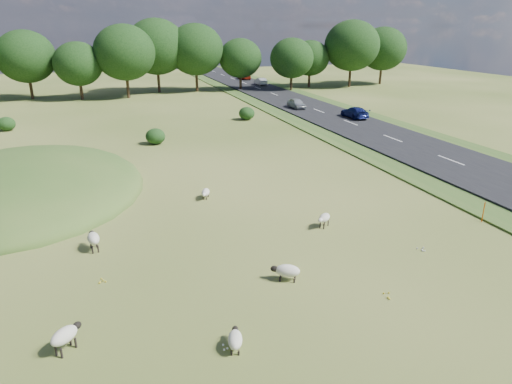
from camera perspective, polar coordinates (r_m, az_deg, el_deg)
ground at (r=42.29m, az=-9.63°, el=5.48°), size 160.00×160.00×0.00m
mound at (r=34.60m, az=-27.23°, el=0.19°), size 16.00×20.00×4.00m
road at (r=57.87m, az=8.75°, el=9.56°), size 8.00×150.00×0.25m
treeline at (r=76.21m, az=-15.42°, el=16.46°), size 96.28×14.66×11.70m
shrubs at (r=50.15m, az=-13.90°, el=8.33°), size 27.63×12.71×1.51m
marker_post at (r=28.64m, az=26.55°, el=-2.27°), size 0.06×0.06×1.20m
sheep_0 at (r=20.07m, az=3.86°, el=-9.78°), size 1.33×1.02×0.75m
sheep_1 at (r=25.26m, az=8.53°, el=-3.23°), size 1.08×0.93×0.79m
sheep_2 at (r=16.32m, az=-2.63°, el=-17.89°), size 0.74×1.19×0.66m
sheep_3 at (r=17.35m, az=-22.77°, el=-16.19°), size 1.17×1.16×0.91m
sheep_4 at (r=23.85m, az=-19.67°, el=-5.46°), size 0.69×1.31×0.93m
sheep_5 at (r=29.34m, az=-6.34°, el=-0.06°), size 0.83×1.17×0.65m
car_0 at (r=61.24m, az=5.08°, el=11.01°), size 1.50×3.74×1.27m
car_1 at (r=85.76m, az=0.59°, el=13.67°), size 1.36×3.90×1.29m
car_2 at (r=55.62m, az=12.23°, el=9.72°), size 1.78×4.37×1.27m
car_3 at (r=95.27m, az=-1.48°, el=14.30°), size 1.82×4.47×1.30m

